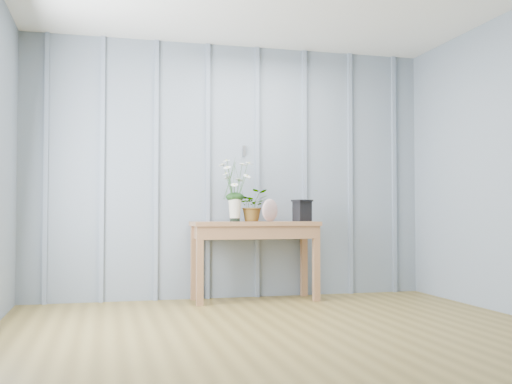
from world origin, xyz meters
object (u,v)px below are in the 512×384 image
object	(u,v)px
sideboard	(255,234)
carved_box	(302,210)
daisy_vase	(235,182)
felt_disc_vessel	(270,210)

from	to	relation	value
sideboard	carved_box	size ratio (longest dim) A/B	5.70
sideboard	carved_box	world-z (taller)	carved_box
sideboard	daisy_vase	bearing A→B (deg)	176.42
daisy_vase	carved_box	bearing A→B (deg)	-2.65
carved_box	daisy_vase	bearing A→B (deg)	177.35
felt_disc_vessel	carved_box	xyz separation A→B (m)	(0.34, 0.05, 0.00)
felt_disc_vessel	carved_box	distance (m)	0.34
sideboard	felt_disc_vessel	xyz separation A→B (m)	(0.13, -0.07, 0.22)
sideboard	daisy_vase	distance (m)	0.53
felt_disc_vessel	carved_box	world-z (taller)	felt_disc_vessel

